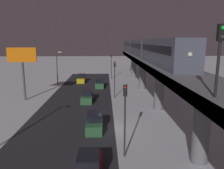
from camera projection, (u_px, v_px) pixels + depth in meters
ground_plane at (110, 129)px, 25.06m from camera, size 240.00×240.00×0.00m
avenue_asphalt at (67, 130)px, 24.90m from camera, size 11.00×85.40×0.01m
elevated_railway at (175, 78)px, 24.11m from camera, size 5.00×85.40×6.87m
subway_train at (141, 47)px, 47.07m from camera, size 2.94×55.47×3.40m
rail_signal at (220, 48)px, 11.66m from camera, size 0.36×0.41×4.00m
sedan_green at (100, 84)px, 47.42m from camera, size 1.91×4.15×1.97m
sedan_green_2 at (87, 97)px, 36.40m from camera, size 1.80×4.65×1.97m
sedan_red at (89, 169)px, 15.91m from camera, size 1.80×4.46×1.97m
sedan_yellow at (81, 79)px, 53.35m from camera, size 1.80×4.54×1.97m
sedan_green_3 at (95, 122)px, 24.95m from camera, size 1.80×4.56×1.97m
traffic_light_near at (125, 111)px, 18.31m from camera, size 0.32×0.44×6.40m
traffic_light_mid at (115, 74)px, 38.03m from camera, size 0.32×0.44×6.40m
traffic_light_far at (111, 63)px, 57.76m from camera, size 0.32×0.44×6.40m
commercial_billboard at (22, 60)px, 36.05m from camera, size 4.80×0.36×8.90m
street_lamp_far at (58, 64)px, 48.26m from camera, size 1.35×0.44×7.65m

